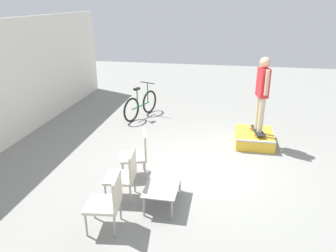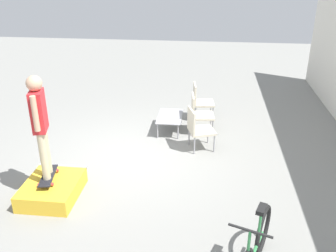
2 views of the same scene
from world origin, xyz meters
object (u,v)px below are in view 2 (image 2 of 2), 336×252
at_px(coffee_table, 170,117).
at_px(patio_chair_left, 200,100).
at_px(patio_chair_center, 199,112).
at_px(patio_chair_right, 198,127).
at_px(bicycle, 254,251).
at_px(skateboard_on_ramp, 48,176).
at_px(person_skater, 40,119).
at_px(skate_ramp_box, 52,189).

distance_m(coffee_table, patio_chair_left, 1.09).
height_order(patio_chair_center, patio_chair_right, same).
bearing_deg(bicycle, patio_chair_right, -145.61).
relative_size(coffee_table, patio_chair_center, 1.05).
height_order(skateboard_on_ramp, patio_chair_left, patio_chair_left).
xyz_separation_m(coffee_table, patio_chair_left, (-0.83, 0.69, 0.17)).
xyz_separation_m(patio_chair_center, patio_chair_right, (0.86, 0.00, 0.00)).
bearing_deg(coffee_table, patio_chair_right, 38.51).
bearing_deg(person_skater, patio_chair_center, 124.53).
xyz_separation_m(skateboard_on_ramp, patio_chair_left, (-3.71, 2.51, 0.14)).
xyz_separation_m(patio_chair_right, bicycle, (3.49, 0.87, -0.13)).
relative_size(person_skater, bicycle, 1.12).
distance_m(skate_ramp_box, patio_chair_left, 4.51).
relative_size(skateboard_on_ramp, bicycle, 0.47).
bearing_deg(skateboard_on_ramp, coffee_table, 137.16).
height_order(skateboard_on_ramp, person_skater, person_skater).
bearing_deg(skate_ramp_box, bicycle, 66.86).
height_order(skateboard_on_ramp, patio_chair_right, patio_chair_right).
relative_size(patio_chair_left, bicycle, 0.58).
distance_m(skateboard_on_ramp, coffee_table, 3.41).
distance_m(skate_ramp_box, bicycle, 3.61).
relative_size(skateboard_on_ramp, patio_chair_left, 0.80).
distance_m(skate_ramp_box, patio_chair_center, 3.83).
xyz_separation_m(patio_chair_left, patio_chair_right, (1.70, 0.00, 0.00)).
bearing_deg(patio_chair_right, skateboard_on_ramp, 110.58).
height_order(skate_ramp_box, patio_chair_center, patio_chair_center).
xyz_separation_m(coffee_table, patio_chair_center, (0.01, 0.69, 0.17)).
xyz_separation_m(person_skater, coffee_table, (-2.88, 1.82, -1.11)).
bearing_deg(person_skater, bicycle, 52.04).
distance_m(patio_chair_center, bicycle, 4.44).
bearing_deg(bicycle, patio_chair_center, -148.24).
distance_m(skateboard_on_ramp, person_skater, 1.08).
bearing_deg(skate_ramp_box, patio_chair_left, 147.10).
relative_size(skate_ramp_box, skateboard_on_ramp, 1.51).
bearing_deg(coffee_table, bicycle, 19.67).
height_order(skateboard_on_ramp, coffee_table, skateboard_on_ramp).
bearing_deg(person_skater, skateboard_on_ramp, -14.37).
xyz_separation_m(skateboard_on_ramp, coffee_table, (-2.88, 1.82, -0.03)).
distance_m(skateboard_on_ramp, bicycle, 3.69).
distance_m(patio_chair_center, patio_chair_right, 0.86).
height_order(skate_ramp_box, person_skater, person_skater).
bearing_deg(patio_chair_center, person_skater, 132.94).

